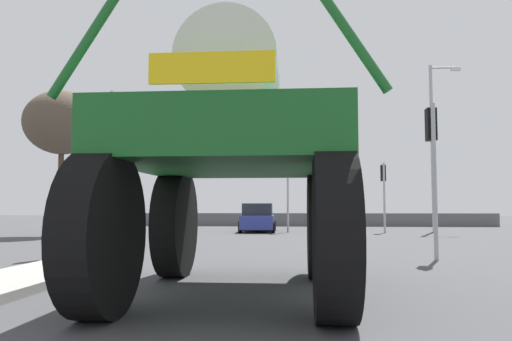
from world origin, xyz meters
The scene contains 12 objects.
ground_plane centered at (0.00, 18.00, 0.00)m, with size 120.00×120.00×0.00m, color #424244.
median_island centered at (-3.77, 7.48, 0.07)m, with size 1.66×8.98×0.15m, color #9E9B93.
oversize_sprayer centered at (0.10, 7.14, 2.05)m, with size 4.11×5.69×4.37m.
sedan_ahead centered at (-1.12, 26.74, 0.71)m, with size 1.97×4.15×1.52m.
traffic_signal_near_left centered at (-4.88, 12.66, 2.37)m, with size 0.24×0.54×3.25m.
traffic_signal_near_right centered at (4.51, 12.65, 2.90)m, with size 0.24×0.54×3.98m.
traffic_signal_far_left centered at (0.51, 26.19, 2.89)m, with size 0.24×0.55×3.95m.
traffic_signal_far_right centered at (5.49, 26.19, 2.64)m, with size 0.24×0.55×3.62m.
streetlight_far_left centered at (-8.71, 25.44, 4.23)m, with size 2.04×0.24×7.55m.
streetlight_far_right centered at (8.43, 27.42, 4.98)m, with size 1.69×0.24×9.09m.
bare_tree_left centered at (-10.00, 22.14, 5.27)m, with size 3.51×3.51×6.78m.
roadside_barrier centered at (0.00, 34.74, 0.45)m, with size 28.93×0.24×0.90m, color #59595B.
Camera 1 is at (1.08, -0.60, 1.33)m, focal length 35.56 mm.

